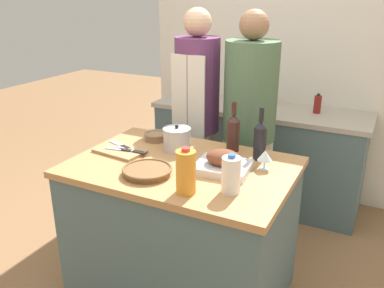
% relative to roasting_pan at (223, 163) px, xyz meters
% --- Properties ---
extents(kitchen_island, '(1.28, 0.88, 0.91)m').
position_rel_roasting_pan_xyz_m(kitchen_island, '(-0.25, -0.02, -0.50)').
color(kitchen_island, '#4C666B').
rests_on(kitchen_island, ground_plane).
extents(back_counter, '(1.89, 0.60, 0.89)m').
position_rel_roasting_pan_xyz_m(back_counter, '(-0.25, 1.45, -0.51)').
color(back_counter, '#4C666B').
rests_on(back_counter, ground_plane).
extents(back_wall, '(2.39, 0.10, 2.55)m').
position_rel_roasting_pan_xyz_m(back_wall, '(-0.25, 1.80, 0.32)').
color(back_wall, silver).
rests_on(back_wall, ground_plane).
extents(roasting_pan, '(0.32, 0.28, 0.13)m').
position_rel_roasting_pan_xyz_m(roasting_pan, '(0.00, 0.00, 0.00)').
color(roasting_pan, '#BCBCC1').
rests_on(roasting_pan, kitchen_island).
extents(wicker_basket, '(0.28, 0.28, 0.04)m').
position_rel_roasting_pan_xyz_m(wicker_basket, '(-0.35, -0.23, -0.03)').
color(wicker_basket, brown).
rests_on(wicker_basket, kitchen_island).
extents(cutting_board, '(0.33, 0.22, 0.02)m').
position_rel_roasting_pan_xyz_m(cutting_board, '(-0.68, -0.03, -0.04)').
color(cutting_board, '#AD7F51').
rests_on(cutting_board, kitchen_island).
extents(stock_pot, '(0.18, 0.18, 0.17)m').
position_rel_roasting_pan_xyz_m(stock_pot, '(-0.38, 0.17, 0.02)').
color(stock_pot, '#B7B7BC').
rests_on(stock_pot, kitchen_island).
extents(mixing_bowl, '(0.16, 0.16, 0.06)m').
position_rel_roasting_pan_xyz_m(mixing_bowl, '(-0.60, 0.26, -0.02)').
color(mixing_bowl, '#846647').
rests_on(mixing_bowl, kitchen_island).
extents(juice_jug, '(0.10, 0.10, 0.24)m').
position_rel_roasting_pan_xyz_m(juice_jug, '(-0.06, -0.32, 0.06)').
color(juice_jug, orange).
rests_on(juice_jug, kitchen_island).
extents(milk_jug, '(0.09, 0.09, 0.20)m').
position_rel_roasting_pan_xyz_m(milk_jug, '(0.13, -0.21, 0.05)').
color(milk_jug, white).
rests_on(milk_jug, kitchen_island).
extents(wine_bottle_green, '(0.08, 0.08, 0.31)m').
position_rel_roasting_pan_xyz_m(wine_bottle_green, '(-0.07, 0.32, 0.07)').
color(wine_bottle_green, '#381E19').
rests_on(wine_bottle_green, kitchen_island).
extents(wine_bottle_dark, '(0.07, 0.07, 0.32)m').
position_rel_roasting_pan_xyz_m(wine_bottle_dark, '(0.12, 0.26, 0.08)').
color(wine_bottle_dark, black).
rests_on(wine_bottle_dark, kitchen_island).
extents(wine_glass_left, '(0.08, 0.08, 0.11)m').
position_rel_roasting_pan_xyz_m(wine_glass_left, '(0.20, 0.13, 0.03)').
color(wine_glass_left, silver).
rests_on(wine_glass_left, kitchen_island).
extents(knife_chef, '(0.24, 0.04, 0.01)m').
position_rel_roasting_pan_xyz_m(knife_chef, '(-0.61, -0.01, -0.03)').
color(knife_chef, '#B7B7BC').
rests_on(knife_chef, cutting_board).
extents(knife_paring, '(0.20, 0.09, 0.01)m').
position_rel_roasting_pan_xyz_m(knife_paring, '(-0.72, 0.03, -0.03)').
color(knife_paring, '#B7B7BC').
rests_on(knife_paring, cutting_board).
extents(knife_bread, '(0.18, 0.06, 0.01)m').
position_rel_roasting_pan_xyz_m(knife_bread, '(-0.68, -0.03, -0.03)').
color(knife_bread, '#B7B7BC').
rests_on(knife_bread, cutting_board).
extents(stand_mixer, '(0.18, 0.14, 0.34)m').
position_rel_roasting_pan_xyz_m(stand_mixer, '(-0.34, 1.46, 0.07)').
color(stand_mixer, silver).
rests_on(stand_mixer, back_counter).
extents(condiment_bottle_tall, '(0.06, 0.06, 0.22)m').
position_rel_roasting_pan_xyz_m(condiment_bottle_tall, '(-0.38, 1.30, 0.03)').
color(condiment_bottle_tall, '#B28E2D').
rests_on(condiment_bottle_tall, back_counter).
extents(condiment_bottle_short, '(0.06, 0.06, 0.17)m').
position_rel_roasting_pan_xyz_m(condiment_bottle_short, '(0.23, 1.49, 0.00)').
color(condiment_bottle_short, maroon).
rests_on(condiment_bottle_short, back_counter).
extents(person_cook_aproned, '(0.33, 0.34, 1.74)m').
position_rel_roasting_pan_xyz_m(person_cook_aproned, '(-0.53, 0.76, 0.01)').
color(person_cook_aproned, beige).
rests_on(person_cook_aproned, ground_plane).
extents(person_cook_guest, '(0.38, 0.38, 1.74)m').
position_rel_roasting_pan_xyz_m(person_cook_guest, '(-0.12, 0.77, 0.00)').
color(person_cook_guest, beige).
rests_on(person_cook_guest, ground_plane).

